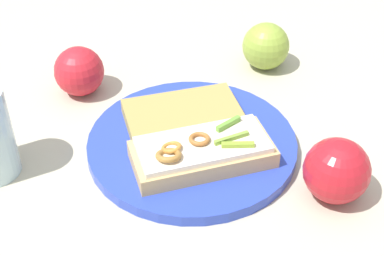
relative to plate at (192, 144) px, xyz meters
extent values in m
plane|color=#BBB39A|center=(0.00, 0.00, -0.01)|extent=(2.00, 2.00, 0.00)
cylinder|color=blue|center=(0.00, 0.00, 0.00)|extent=(0.28, 0.28, 0.02)
cube|color=tan|center=(-0.02, 0.04, 0.02)|extent=(0.20, 0.14, 0.02)
cube|color=#F2E1C7|center=(-0.02, 0.04, 0.04)|extent=(0.18, 0.13, 0.01)
torus|color=#AB6930|center=(-0.01, 0.04, 0.04)|extent=(0.03, 0.03, 0.01)
torus|color=#A97637|center=(0.02, 0.07, 0.04)|extent=(0.04, 0.04, 0.02)
torus|color=#C28335|center=(0.02, 0.06, 0.04)|extent=(0.04, 0.04, 0.01)
cube|color=#8BAE33|center=(-0.06, 0.05, 0.04)|extent=(0.04, 0.01, 0.01)
cube|color=#82A93E|center=(-0.05, 0.03, 0.04)|extent=(0.04, 0.03, 0.01)
cube|color=#6DA83B|center=(-0.05, 0.01, 0.04)|extent=(0.03, 0.03, 0.01)
cube|color=#A9914C|center=(0.02, -0.04, 0.02)|extent=(0.18, 0.14, 0.02)
sphere|color=red|center=(-0.18, 0.07, 0.03)|extent=(0.09, 0.09, 0.08)
sphere|color=#90AC3B|center=(-0.10, -0.22, 0.03)|extent=(0.10, 0.10, 0.08)
sphere|color=red|center=(0.18, -0.12, 0.03)|extent=(0.10, 0.10, 0.08)
camera|label=1|loc=(-0.05, 0.59, 0.49)|focal=52.96mm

